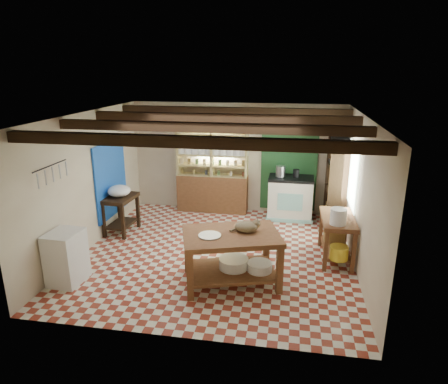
% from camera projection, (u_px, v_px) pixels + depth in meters
% --- Properties ---
extents(floor, '(5.00, 5.00, 0.02)m').
position_uv_depth(floor, '(217.00, 254.00, 7.58)').
color(floor, maroon).
rests_on(floor, ground).
extents(ceiling, '(5.00, 5.00, 0.02)m').
position_uv_depth(ceiling, '(216.00, 115.00, 6.79)').
color(ceiling, '#4E4D53').
rests_on(ceiling, wall_back).
extents(wall_back, '(5.00, 0.04, 2.60)m').
position_uv_depth(wall_back, '(236.00, 158.00, 9.53)').
color(wall_back, beige).
rests_on(wall_back, floor).
extents(wall_front, '(5.00, 0.04, 2.60)m').
position_uv_depth(wall_front, '(178.00, 247.00, 4.83)').
color(wall_front, beige).
rests_on(wall_front, floor).
extents(wall_left, '(0.04, 5.00, 2.60)m').
position_uv_depth(wall_left, '(88.00, 182.00, 7.59)').
color(wall_left, beige).
rests_on(wall_left, floor).
extents(wall_right, '(0.04, 5.00, 2.60)m').
position_uv_depth(wall_right, '(361.00, 195.00, 6.78)').
color(wall_right, beige).
rests_on(wall_right, floor).
extents(ceiling_beams, '(5.00, 3.80, 0.15)m').
position_uv_depth(ceiling_beams, '(216.00, 122.00, 6.83)').
color(ceiling_beams, black).
rests_on(ceiling_beams, ceiling).
extents(blue_wall_patch, '(0.04, 1.40, 1.60)m').
position_uv_depth(blue_wall_patch, '(111.00, 179.00, 8.49)').
color(blue_wall_patch, blue).
rests_on(blue_wall_patch, wall_left).
extents(green_wall_patch, '(1.30, 0.04, 2.30)m').
position_uv_depth(green_wall_patch, '(289.00, 163.00, 9.32)').
color(green_wall_patch, '#1F4F26').
rests_on(green_wall_patch, wall_back).
extents(window_back, '(0.90, 0.02, 0.80)m').
position_uv_depth(window_back, '(216.00, 141.00, 9.48)').
color(window_back, '#B6CAB3').
rests_on(window_back, wall_back).
extents(window_right, '(0.02, 1.30, 1.20)m').
position_uv_depth(window_right, '(353.00, 175.00, 7.69)').
color(window_right, '#B6CAB3').
rests_on(window_right, wall_right).
extents(utensil_rail, '(0.06, 0.90, 0.28)m').
position_uv_depth(utensil_rail, '(51.00, 173.00, 6.31)').
color(utensil_rail, black).
rests_on(utensil_rail, wall_left).
extents(pot_rack, '(0.86, 0.12, 0.36)m').
position_uv_depth(pot_rack, '(291.00, 125.00, 8.64)').
color(pot_rack, black).
rests_on(pot_rack, ceiling).
extents(shelving_unit, '(1.70, 0.34, 2.20)m').
position_uv_depth(shelving_unit, '(212.00, 167.00, 9.50)').
color(shelving_unit, tan).
rests_on(shelving_unit, floor).
extents(tall_rack, '(0.40, 0.86, 2.00)m').
position_uv_depth(tall_rack, '(336.00, 183.00, 8.59)').
color(tall_rack, black).
rests_on(tall_rack, floor).
extents(work_table, '(1.75, 1.42, 0.86)m').
position_uv_depth(work_table, '(231.00, 258.00, 6.45)').
color(work_table, brown).
rests_on(work_table, floor).
extents(stove, '(1.02, 0.69, 0.99)m').
position_uv_depth(stove, '(290.00, 198.00, 9.23)').
color(stove, white).
rests_on(stove, floor).
extents(prep_table, '(0.60, 0.83, 0.80)m').
position_uv_depth(prep_table, '(121.00, 214.00, 8.45)').
color(prep_table, black).
rests_on(prep_table, floor).
extents(white_cabinet, '(0.52, 0.61, 0.87)m').
position_uv_depth(white_cabinet, '(66.00, 257.00, 6.46)').
color(white_cabinet, white).
rests_on(white_cabinet, floor).
extents(right_counter, '(0.59, 1.15, 0.82)m').
position_uv_depth(right_counter, '(336.00, 238.00, 7.26)').
color(right_counter, brown).
rests_on(right_counter, floor).
extents(cat, '(0.46, 0.42, 0.17)m').
position_uv_depth(cat, '(246.00, 227.00, 6.38)').
color(cat, '#8B7751').
rests_on(cat, work_table).
extents(steel_tray, '(0.45, 0.45, 0.02)m').
position_uv_depth(steel_tray, '(210.00, 235.00, 6.23)').
color(steel_tray, '#B1B2B9').
rests_on(steel_tray, work_table).
extents(basin_large, '(0.61, 0.61, 0.17)m').
position_uv_depth(basin_large, '(234.00, 263.00, 6.54)').
color(basin_large, white).
rests_on(basin_large, work_table).
extents(basin_small, '(0.51, 0.51, 0.14)m').
position_uv_depth(basin_small, '(260.00, 267.00, 6.45)').
color(basin_small, white).
rests_on(basin_small, work_table).
extents(kettle_left, '(0.22, 0.22, 0.25)m').
position_uv_depth(kettle_left, '(281.00, 171.00, 9.09)').
color(kettle_left, '#B1B2B9').
rests_on(kettle_left, stove).
extents(kettle_right, '(0.15, 0.15, 0.18)m').
position_uv_depth(kettle_right, '(296.00, 173.00, 9.04)').
color(kettle_right, black).
rests_on(kettle_right, stove).
extents(enamel_bowl, '(0.51, 0.51, 0.24)m').
position_uv_depth(enamel_bowl, '(119.00, 191.00, 8.29)').
color(enamel_bowl, white).
rests_on(enamel_bowl, prep_table).
extents(white_bucket, '(0.28, 0.28, 0.28)m').
position_uv_depth(white_bucket, '(338.00, 217.00, 6.78)').
color(white_bucket, white).
rests_on(white_bucket, right_counter).
extents(wicker_basket, '(0.38, 0.30, 0.26)m').
position_uv_depth(wicker_basket, '(334.00, 235.00, 7.57)').
color(wicker_basket, '#AB8545').
rests_on(wicker_basket, right_counter).
extents(yellow_tub, '(0.32, 0.32, 0.23)m').
position_uv_depth(yellow_tub, '(339.00, 253.00, 6.86)').
color(yellow_tub, gold).
rests_on(yellow_tub, right_counter).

